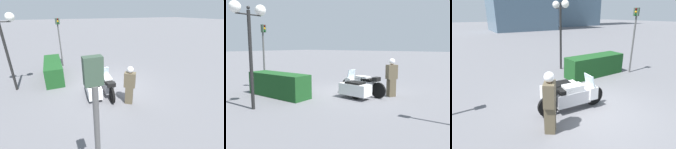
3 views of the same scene
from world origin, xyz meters
The scene contains 7 objects.
ground_plane centered at (0.00, 0.00, 0.00)m, with size 160.00×160.00×0.00m, color slate.
police_motorcycle centered at (-0.63, 0.77, 0.48)m, with size 2.44×1.45×1.18m.
officer_rider centered at (-1.87, -0.23, 0.92)m, with size 0.51×0.56×1.75m.
hedge_bush_curbside centered at (2.36, 2.77, 0.53)m, with size 3.24×0.96×1.07m, color #19471E.
twin_lamp_post centered at (1.43, 4.70, 3.09)m, with size 0.40×1.36×3.80m.
traffic_light_near centered at (4.35, 2.07, 2.24)m, with size 0.22×0.29×3.41m.
traffic_light_far centered at (-5.19, 2.20, 2.19)m, with size 0.23×0.26×3.32m.
Camera 1 is at (-6.96, 2.66, 3.85)m, focal length 24.00 mm.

